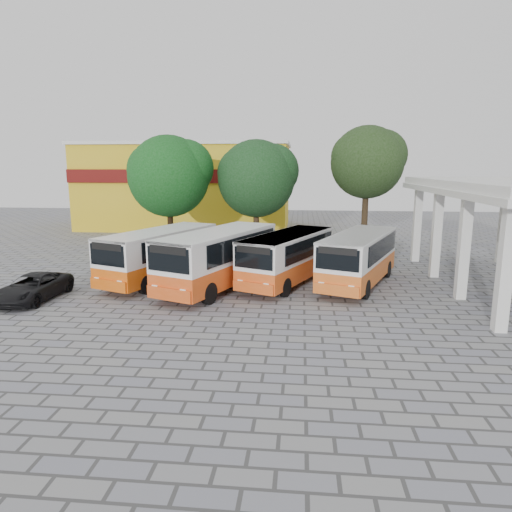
# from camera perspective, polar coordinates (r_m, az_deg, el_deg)

# --- Properties ---
(ground) EXTENTS (90.00, 90.00, 0.00)m
(ground) POSITION_cam_1_polar(r_m,az_deg,el_deg) (20.43, 4.28, -6.14)
(ground) COLOR gray
(ground) RESTS_ON ground
(terminal_shelter) EXTENTS (6.80, 15.80, 5.40)m
(terminal_shelter) POSITION_cam_1_polar(r_m,az_deg,el_deg) (25.61, 29.11, 7.19)
(terminal_shelter) COLOR silver
(terminal_shelter) RESTS_ON ground
(shophouse_block) EXTENTS (20.40, 10.40, 8.30)m
(shophouse_block) POSITION_cam_1_polar(r_m,az_deg,el_deg) (46.94, -8.51, 8.70)
(shophouse_block) COLOR gold
(shophouse_block) RESTS_ON ground
(bus_far_left) EXTENTS (4.90, 8.12, 2.73)m
(bus_far_left) POSITION_cam_1_polar(r_m,az_deg,el_deg) (24.81, -11.90, 0.51)
(bus_far_left) COLOR #E0580B
(bus_far_left) RESTS_ON ground
(bus_centre_left) EXTENTS (5.26, 8.62, 2.90)m
(bus_centre_left) POSITION_cam_1_polar(r_m,az_deg,el_deg) (22.88, -4.65, 0.07)
(bus_centre_left) COLOR #DB4C14
(bus_centre_left) RESTS_ON ground
(bus_centre_right) EXTENTS (4.96, 7.86, 2.64)m
(bus_centre_right) POSITION_cam_1_polar(r_m,az_deg,el_deg) (23.82, 4.01, 0.15)
(bus_centre_right) COLOR #E65618
(bus_centre_right) RESTS_ON ground
(bus_far_right) EXTENTS (4.85, 7.96, 2.68)m
(bus_far_right) POSITION_cam_1_polar(r_m,az_deg,el_deg) (24.01, 12.75, 0.04)
(bus_far_right) COLOR orange
(bus_far_right) RESTS_ON ground
(tree_left) EXTENTS (6.26, 5.96, 8.33)m
(tree_left) POSITION_cam_1_polar(r_m,az_deg,el_deg) (34.54, -10.73, 10.09)
(tree_left) COLOR black
(tree_left) RESTS_ON ground
(tree_middle) EXTENTS (6.03, 5.75, 8.04)m
(tree_middle) POSITION_cam_1_polar(r_m,az_deg,el_deg) (34.42, 0.16, 9.96)
(tree_middle) COLOR #43311D
(tree_middle) RESTS_ON ground
(tree_right) EXTENTS (5.59, 5.32, 9.02)m
(tree_right) POSITION_cam_1_polar(r_m,az_deg,el_deg) (35.16, 13.84, 11.58)
(tree_right) COLOR #3B2C1B
(tree_right) RESTS_ON ground
(parked_car) EXTENTS (2.10, 4.33, 1.19)m
(parked_car) POSITION_cam_1_polar(r_m,az_deg,el_deg) (23.38, -26.11, -3.54)
(parked_car) COLOR black
(parked_car) RESTS_ON ground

